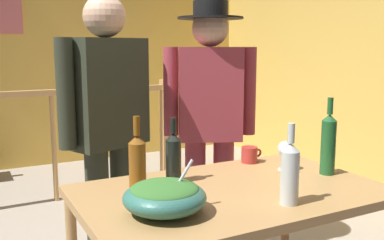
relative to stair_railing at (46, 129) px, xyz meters
name	(u,v)px	position (x,y,z in m)	size (l,w,h in m)	color
back_wall	(39,51)	(0.19, 1.36, 0.67)	(5.13, 0.10, 2.65)	gold
side_wall_right	(335,51)	(2.76, -0.62, 0.67)	(0.10, 4.23, 2.65)	gold
stair_railing	(46,129)	(0.00, 0.00, 0.00)	(3.37, 0.10, 1.05)	#B2844C
serving_table	(232,205)	(0.39, -2.37, 0.02)	(1.34, 0.83, 0.75)	#B2844C
salad_bowl	(165,196)	(0.01, -2.49, 0.16)	(0.32, 0.32, 0.20)	#337060
wine_glass	(285,150)	(0.80, -2.24, 0.20)	(0.07, 0.07, 0.15)	silver
wine_bottle_amber	(137,160)	(0.03, -2.16, 0.22)	(0.08, 0.08, 0.33)	brown
wine_bottle_green	(328,143)	(0.94, -2.39, 0.25)	(0.07, 0.07, 0.38)	#1E5628
wine_bottle_dark	(173,156)	(0.21, -2.15, 0.21)	(0.07, 0.07, 0.30)	black
wine_bottle_clear	(290,172)	(0.49, -2.63, 0.22)	(0.07, 0.07, 0.33)	silver
mug_red	(250,155)	(0.73, -2.03, 0.13)	(0.12, 0.09, 0.09)	#B7332D
person_standing_left	(108,118)	(0.06, -1.61, 0.33)	(0.58, 0.38, 1.65)	#2D3323
person_standing_right	(210,111)	(0.72, -1.61, 0.32)	(0.53, 0.40, 1.64)	#9E3842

